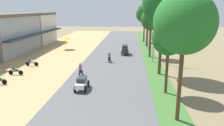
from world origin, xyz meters
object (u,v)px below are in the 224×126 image
motorbike_ahead_second (109,57)px  parked_motorbike_fourth (16,71)px  parked_motorbike_fifth (32,62)px  utility_pole_near (164,24)px  median_tree_fourth (151,20)px  streetlamp_near (154,29)px  median_tree_nearest (185,23)px  median_tree_sixth (145,14)px  median_tree_third (163,3)px  car_sedan_white (82,83)px  vendor_umbrella (65,38)px  car_van_charcoal (125,49)px  motorbike_foreground_rider (81,69)px  streetlamp_far (144,22)px  streetlamp_mid (149,24)px  median_tree_second (169,37)px  median_tree_fifth (148,11)px

motorbike_ahead_second → parked_motorbike_fourth: bearing=-144.8°
parked_motorbike_fifth → utility_pole_near: 27.66m
median_tree_fourth → streetlamp_near: size_ratio=0.93×
median_tree_nearest → motorbike_ahead_second: 18.99m
median_tree_sixth → median_tree_third: bearing=-89.2°
median_tree_fourth → car_sedan_white: median_tree_fourth is taller
parked_motorbike_fifth → motorbike_ahead_second: bearing=17.1°
median_tree_nearest → streetlamp_near: 17.68m
vendor_umbrella → motorbike_ahead_second: vendor_umbrella is taller
median_tree_sixth → motorbike_ahead_second: bearing=-106.5°
motorbike_ahead_second → median_tree_nearest: bearing=-69.1°
median_tree_third → median_tree_sixth: size_ratio=1.32×
median_tree_nearest → median_tree_fourth: bearing=90.6°
median_tree_nearest → utility_pole_near: utility_pole_near is taller
car_van_charcoal → motorbike_foreground_rider: bearing=-110.5°
parked_motorbike_fifth → streetlamp_far: 33.13m
median_tree_nearest → car_sedan_white: (-8.02, 5.35, -6.08)m
streetlamp_near → motorbike_foreground_rider: size_ratio=4.68×
streetlamp_near → parked_motorbike_fifth: bearing=-166.8°
median_tree_third → streetlamp_far: 30.90m
vendor_umbrella → streetlamp_mid: streetlamp_mid is taller
parked_motorbike_fourth → median_tree_fourth: size_ratio=0.23×
median_tree_fourth → motorbike_foreground_rider: 15.23m
vendor_umbrella → streetlamp_near: bearing=-29.4°
parked_motorbike_fifth → median_tree_nearest: size_ratio=0.20×
median_tree_second → motorbike_ahead_second: bearing=118.8°
median_tree_fifth → utility_pole_near: 4.31m
median_tree_sixth → streetlamp_far: bearing=87.4°
car_van_charcoal → motorbike_ahead_second: (-2.15, -5.66, -0.17)m
streetlamp_near → utility_pole_near: size_ratio=0.92×
median_tree_fifth → streetlamp_near: median_tree_fifth is taller
car_sedan_white → parked_motorbike_fifth: bearing=136.7°
parked_motorbike_fifth → median_tree_fourth: median_tree_fourth is taller
car_sedan_white → median_tree_fifth: bearing=72.8°
streetlamp_mid → median_tree_fifth: bearing=89.3°
median_tree_second → parked_motorbike_fifth: bearing=153.2°
streetlamp_mid → utility_pole_near: size_ratio=0.92×
median_tree_fourth → car_van_charcoal: size_ratio=3.24×
motorbike_foreground_rider → utility_pole_near: bearing=60.4°
vendor_umbrella → median_tree_sixth: 19.80m
parked_motorbike_fourth → car_sedan_white: size_ratio=0.80×
streetlamp_far → motorbike_foreground_rider: bearing=-105.7°
streetlamp_mid → car_sedan_white: (-7.98, -22.46, -4.13)m
motorbike_ahead_second → streetlamp_far: bearing=75.7°
median_tree_sixth → motorbike_ahead_second: size_ratio=4.74×
parked_motorbike_fifth → motorbike_foreground_rider: bearing=-27.5°
streetlamp_mid → motorbike_foreground_rider: 20.70m
parked_motorbike_fourth → streetlamp_mid: (16.86, 18.35, 4.32)m
car_van_charcoal → median_tree_second: bearing=-76.2°
vendor_umbrella → median_tree_fourth: median_tree_fourth is taller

